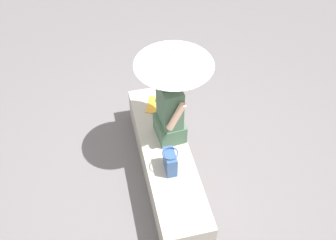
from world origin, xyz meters
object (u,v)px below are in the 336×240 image
person_seated (170,110)px  magazine (156,105)px  handbag_black (170,161)px  parasol (174,57)px

person_seated → magazine: bearing=-173.8°
handbag_black → parasol: bearing=163.3°
person_seated → parasol: bearing=132.6°
person_seated → handbag_black: (0.45, -0.10, -0.26)m
person_seated → magazine: size_ratio=3.21×
person_seated → handbag_black: 0.53m
parasol → magazine: size_ratio=4.07×
parasol → handbag_black: bearing=-16.7°
magazine → handbag_black: bearing=17.5°
handbag_black → person_seated: bearing=167.2°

